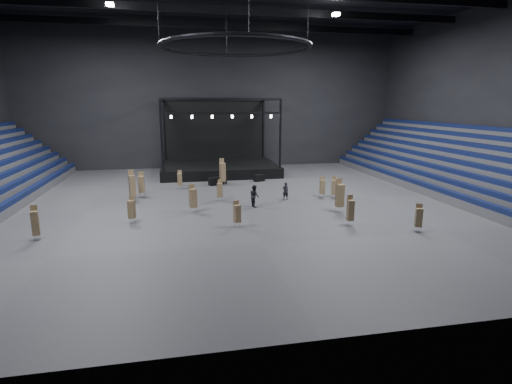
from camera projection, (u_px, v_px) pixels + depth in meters
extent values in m
plane|color=#454648|center=(238.00, 203.00, 34.87)|extent=(50.00, 50.00, 0.00)
cube|color=black|center=(214.00, 100.00, 53.02)|extent=(50.00, 0.20, 18.00)
cube|color=black|center=(331.00, 89.00, 12.79)|extent=(50.00, 0.20, 18.00)
cube|color=black|center=(499.00, 98.00, 37.58)|extent=(0.20, 42.00, 18.00)
cube|color=#0B1534|center=(9.00, 202.00, 31.27)|extent=(0.59, 40.00, 0.40)
cube|color=#4E4E51|center=(455.00, 189.00, 38.79)|extent=(7.20, 40.00, 0.75)
cube|color=#0B1534|center=(425.00, 185.00, 38.05)|extent=(0.59, 40.00, 0.40)
cube|color=#4E4E51|center=(460.00, 185.00, 38.79)|extent=(6.30, 40.00, 1.50)
cube|color=#0B1534|center=(434.00, 177.00, 38.05)|extent=(0.59, 40.00, 0.40)
cube|color=#4E4E51|center=(464.00, 181.00, 38.79)|extent=(5.40, 40.00, 2.25)
cube|color=#0B1534|center=(444.00, 169.00, 38.06)|extent=(0.59, 40.00, 0.40)
cube|color=#4E4E51|center=(469.00, 177.00, 38.80)|extent=(4.50, 40.00, 3.00)
cube|color=#0B1534|center=(453.00, 161.00, 38.06)|extent=(0.59, 40.00, 0.40)
cube|color=#4E4E51|center=(473.00, 173.00, 38.80)|extent=(3.60, 40.00, 3.75)
cube|color=#0B1534|center=(462.00, 153.00, 38.07)|extent=(0.59, 40.00, 0.40)
cube|color=#4E4E51|center=(478.00, 169.00, 38.80)|extent=(2.70, 40.00, 4.50)
cube|color=#0B1534|center=(471.00, 144.00, 38.07)|extent=(0.59, 40.00, 0.40)
cube|color=#4E4E51|center=(482.00, 166.00, 38.80)|extent=(1.80, 40.00, 5.25)
cube|color=#0B1534|center=(480.00, 136.00, 38.08)|extent=(0.59, 40.00, 0.40)
cube|color=#4E4E51|center=(487.00, 162.00, 38.81)|extent=(0.90, 40.00, 6.00)
cube|color=#0B1534|center=(490.00, 128.00, 38.08)|extent=(0.59, 40.00, 0.40)
cube|color=black|center=(219.00, 169.00, 49.58)|extent=(14.00, 10.00, 1.20)
cube|color=black|center=(215.00, 129.00, 53.18)|extent=(13.30, 0.30, 8.00)
cylinder|color=black|center=(162.00, 136.00, 42.96)|extent=(0.24, 0.24, 7.80)
cylinder|color=black|center=(164.00, 130.00, 51.77)|extent=(0.24, 0.24, 7.80)
cylinder|color=black|center=(280.00, 134.00, 45.43)|extent=(0.24, 0.24, 7.80)
cylinder|color=black|center=(263.00, 129.00, 54.24)|extent=(0.24, 0.24, 7.80)
cube|color=black|center=(222.00, 99.00, 43.34)|extent=(13.40, 0.25, 0.25)
cube|color=black|center=(214.00, 100.00, 52.16)|extent=(13.40, 0.25, 0.25)
cube|color=black|center=(222.00, 113.00, 43.67)|extent=(13.40, 0.20, 0.20)
cylinder|color=white|center=(171.00, 117.00, 42.73)|extent=(0.24, 0.24, 0.35)
cylinder|color=white|center=(192.00, 117.00, 43.14)|extent=(0.24, 0.24, 0.35)
cylinder|color=white|center=(212.00, 117.00, 43.55)|extent=(0.24, 0.24, 0.35)
cylinder|color=white|center=(232.00, 117.00, 43.96)|extent=(0.24, 0.24, 0.35)
cylinder|color=white|center=(252.00, 117.00, 44.38)|extent=(0.24, 0.24, 0.35)
cylinder|color=white|center=(271.00, 116.00, 44.79)|extent=(0.24, 0.24, 0.35)
torus|color=black|center=(236.00, 47.00, 32.03)|extent=(12.30, 12.30, 0.30)
cylinder|color=black|center=(308.00, 16.00, 32.61)|extent=(0.04, 0.04, 5.00)
cylinder|color=black|center=(226.00, 27.00, 37.23)|extent=(0.04, 0.04, 5.00)
cylinder|color=black|center=(158.00, 10.00, 30.36)|extent=(0.04, 0.04, 5.00)
cube|color=black|center=(225.00, 10.00, 37.82)|extent=(49.00, 0.35, 0.70)
cube|color=black|center=(217.00, 26.00, 45.48)|extent=(49.00, 0.35, 0.70)
cube|color=white|center=(110.00, 4.00, 33.21)|extent=(0.60, 0.60, 0.25)
cube|color=white|center=(336.00, 14.00, 36.95)|extent=(0.60, 0.60, 0.25)
cube|color=black|center=(214.00, 181.00, 42.53)|extent=(1.37, 1.05, 0.82)
cube|color=black|center=(222.00, 181.00, 43.21)|extent=(1.16, 0.76, 0.71)
cube|color=black|center=(259.00, 178.00, 44.58)|extent=(1.27, 0.88, 0.77)
cylinder|color=silver|center=(191.00, 211.00, 31.72)|extent=(0.03, 0.03, 0.42)
cylinder|color=silver|center=(191.00, 209.00, 32.10)|extent=(0.03, 0.03, 0.42)
cylinder|color=silver|center=(196.00, 210.00, 31.79)|extent=(0.03, 0.03, 0.42)
cylinder|color=silver|center=(196.00, 209.00, 32.17)|extent=(0.03, 0.03, 0.42)
cube|color=tan|center=(193.00, 198.00, 31.73)|extent=(0.66, 0.66, 1.50)
cube|color=tan|center=(192.00, 189.00, 31.75)|extent=(0.47, 0.24, 0.83)
cylinder|color=silver|center=(139.00, 195.00, 36.89)|extent=(0.03, 0.03, 0.46)
cylinder|color=silver|center=(140.00, 194.00, 37.31)|extent=(0.03, 0.03, 0.46)
cylinder|color=silver|center=(144.00, 195.00, 36.97)|extent=(0.03, 0.03, 0.46)
cylinder|color=silver|center=(145.00, 194.00, 37.39)|extent=(0.03, 0.03, 0.46)
cube|color=tan|center=(141.00, 184.00, 36.92)|extent=(0.57, 0.57, 1.53)
cube|color=tan|center=(141.00, 176.00, 36.98)|extent=(0.53, 0.08, 0.84)
cylinder|color=silver|center=(33.00, 238.00, 25.29)|extent=(0.03, 0.03, 0.35)
cylinder|color=silver|center=(35.00, 237.00, 25.61)|extent=(0.03, 0.03, 0.35)
cylinder|color=silver|center=(39.00, 238.00, 25.36)|extent=(0.03, 0.03, 0.35)
cylinder|color=silver|center=(41.00, 236.00, 25.68)|extent=(0.03, 0.03, 0.35)
cube|color=tan|center=(35.00, 223.00, 25.28)|extent=(0.50, 0.50, 1.56)
cube|color=tan|center=(34.00, 211.00, 25.28)|extent=(0.41, 0.13, 0.86)
cylinder|color=silver|center=(218.00, 200.00, 35.43)|extent=(0.03, 0.03, 0.36)
cylinder|color=silver|center=(218.00, 199.00, 35.76)|extent=(0.03, 0.03, 0.36)
cylinder|color=silver|center=(222.00, 199.00, 35.49)|extent=(0.03, 0.03, 0.36)
cylinder|color=silver|center=(222.00, 199.00, 35.83)|extent=(0.03, 0.03, 0.36)
cube|color=tan|center=(220.00, 190.00, 35.45)|extent=(0.55, 0.55, 1.27)
cube|color=tan|center=(220.00, 183.00, 35.50)|extent=(0.42, 0.18, 0.70)
cylinder|color=silver|center=(332.00, 196.00, 36.73)|extent=(0.03, 0.03, 0.35)
cylinder|color=silver|center=(331.00, 196.00, 37.05)|extent=(0.03, 0.03, 0.35)
cylinder|color=silver|center=(336.00, 196.00, 36.79)|extent=(0.03, 0.03, 0.35)
cylinder|color=silver|center=(334.00, 195.00, 37.11)|extent=(0.03, 0.03, 0.35)
cube|color=tan|center=(334.00, 187.00, 36.74)|extent=(0.55, 0.55, 1.33)
cube|color=tan|center=(334.00, 180.00, 36.77)|extent=(0.39, 0.21, 0.73)
cylinder|color=silver|center=(349.00, 224.00, 28.42)|extent=(0.03, 0.03, 0.36)
cylinder|color=silver|center=(347.00, 222.00, 28.74)|extent=(0.03, 0.03, 0.36)
cylinder|color=silver|center=(353.00, 223.00, 28.48)|extent=(0.03, 0.03, 0.36)
cylinder|color=silver|center=(351.00, 222.00, 28.81)|extent=(0.03, 0.03, 0.36)
cube|color=tan|center=(350.00, 210.00, 28.41)|extent=(0.44, 0.44, 1.47)
cube|color=tan|center=(350.00, 200.00, 28.43)|extent=(0.41, 0.06, 0.81)
cylinder|color=silver|center=(417.00, 230.00, 27.00)|extent=(0.03, 0.03, 0.36)
cylinder|color=silver|center=(414.00, 228.00, 27.33)|extent=(0.03, 0.03, 0.36)
cylinder|color=silver|center=(421.00, 230.00, 27.06)|extent=(0.03, 0.03, 0.36)
cylinder|color=silver|center=(418.00, 228.00, 27.39)|extent=(0.03, 0.03, 0.36)
cube|color=tan|center=(419.00, 217.00, 27.02)|extent=(0.56, 0.56, 1.27)
cube|color=tan|center=(419.00, 208.00, 27.06)|extent=(0.40, 0.20, 0.70)
cylinder|color=silver|center=(178.00, 188.00, 40.50)|extent=(0.03, 0.03, 0.37)
cylinder|color=silver|center=(178.00, 187.00, 40.83)|extent=(0.03, 0.03, 0.37)
cylinder|color=silver|center=(182.00, 187.00, 40.56)|extent=(0.03, 0.03, 0.37)
cylinder|color=silver|center=(182.00, 187.00, 40.90)|extent=(0.03, 0.03, 0.37)
cube|color=tan|center=(180.00, 179.00, 40.52)|extent=(0.48, 0.48, 1.25)
cube|color=tan|center=(180.00, 173.00, 40.58)|extent=(0.43, 0.09, 0.69)
cylinder|color=silver|center=(131.00, 199.00, 35.55)|extent=(0.03, 0.03, 0.42)
cylinder|color=silver|center=(131.00, 198.00, 35.93)|extent=(0.03, 0.03, 0.42)
cylinder|color=silver|center=(135.00, 199.00, 35.63)|extent=(0.03, 0.03, 0.42)
cylinder|color=silver|center=(136.00, 198.00, 36.01)|extent=(0.03, 0.03, 0.42)
cube|color=tan|center=(132.00, 186.00, 35.53)|extent=(0.64, 0.64, 1.90)
cube|color=tan|center=(131.00, 175.00, 35.51)|extent=(0.48, 0.22, 1.04)
cylinder|color=silver|center=(321.00, 196.00, 36.81)|extent=(0.03, 0.03, 0.37)
cylinder|color=silver|center=(319.00, 195.00, 37.14)|extent=(0.03, 0.03, 0.37)
cylinder|color=silver|center=(324.00, 196.00, 36.87)|extent=(0.03, 0.03, 0.37)
cylinder|color=silver|center=(323.00, 195.00, 37.21)|extent=(0.03, 0.03, 0.37)
cube|color=tan|center=(322.00, 187.00, 36.83)|extent=(0.51, 0.51, 1.28)
cube|color=tan|center=(322.00, 180.00, 36.88)|extent=(0.43, 0.12, 0.70)
cylinder|color=silver|center=(130.00, 221.00, 28.94)|extent=(0.03, 0.03, 0.37)
cylinder|color=silver|center=(130.00, 220.00, 29.27)|extent=(0.03, 0.03, 0.37)
cylinder|color=silver|center=(135.00, 221.00, 29.00)|extent=(0.03, 0.03, 0.37)
cylinder|color=silver|center=(135.00, 220.00, 29.34)|extent=(0.03, 0.03, 0.37)
cube|color=tan|center=(132.00, 209.00, 28.95)|extent=(0.57, 0.57, 1.32)
cube|color=tan|center=(132.00, 201.00, 29.00)|extent=(0.42, 0.20, 0.72)
cylinder|color=silver|center=(221.00, 184.00, 42.17)|extent=(0.03, 0.03, 0.44)
cylinder|color=silver|center=(221.00, 183.00, 42.57)|extent=(0.03, 0.03, 0.44)
cylinder|color=silver|center=(225.00, 184.00, 42.25)|extent=(0.03, 0.03, 0.44)
cylinder|color=silver|center=(225.00, 183.00, 42.65)|extent=(0.03, 0.03, 0.44)
cube|color=tan|center=(223.00, 172.00, 42.15)|extent=(0.65, 0.65, 1.96)
cube|color=tan|center=(222.00, 163.00, 42.14)|extent=(0.51, 0.19, 1.08)
cylinder|color=silver|center=(235.00, 225.00, 28.00)|extent=(0.03, 0.03, 0.36)
cylinder|color=silver|center=(235.00, 224.00, 28.33)|extent=(0.03, 0.03, 0.36)
cylinder|color=silver|center=(240.00, 225.00, 28.07)|extent=(0.03, 0.03, 0.36)
cylinder|color=silver|center=(239.00, 224.00, 28.40)|extent=(0.03, 0.03, 0.36)
cube|color=tan|center=(237.00, 214.00, 28.03)|extent=(0.53, 0.53, 1.24)
cube|color=tan|center=(236.00, 205.00, 28.06)|extent=(0.42, 0.16, 0.68)
cylinder|color=silver|center=(338.00, 210.00, 31.81)|extent=(0.03, 0.03, 0.45)
cylinder|color=silver|center=(336.00, 209.00, 32.22)|extent=(0.03, 0.03, 0.45)
cylinder|color=silver|center=(343.00, 210.00, 31.89)|extent=(0.03, 0.03, 0.45)
cylinder|color=silver|center=(341.00, 208.00, 32.30)|extent=(0.03, 0.03, 0.45)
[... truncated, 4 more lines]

